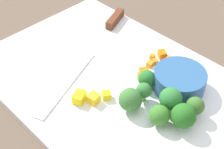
# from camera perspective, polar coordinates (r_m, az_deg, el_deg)

# --- Properties ---
(ground_plane) EXTENTS (4.00, 4.00, 0.00)m
(ground_plane) POSITION_cam_1_polar(r_m,az_deg,el_deg) (0.59, 0.00, -1.57)
(ground_plane) COLOR brown
(cutting_board) EXTENTS (0.50, 0.35, 0.01)m
(cutting_board) POSITION_cam_1_polar(r_m,az_deg,el_deg) (0.59, 0.00, -1.15)
(cutting_board) COLOR white
(cutting_board) RESTS_ON ground_plane
(prep_bowl) EXTENTS (0.09, 0.09, 0.04)m
(prep_bowl) POSITION_cam_1_polar(r_m,az_deg,el_deg) (0.57, 12.13, -1.04)
(prep_bowl) COLOR #2C5B8C
(prep_bowl) RESTS_ON cutting_board
(chef_knife) EXTENTS (0.14, 0.33, 0.02)m
(chef_knife) POSITION_cam_1_polar(r_m,az_deg,el_deg) (0.66, -2.32, 6.37)
(chef_knife) COLOR silver
(chef_knife) RESTS_ON cutting_board
(carrot_dice_0) EXTENTS (0.02, 0.02, 0.01)m
(carrot_dice_0) POSITION_cam_1_polar(r_m,az_deg,el_deg) (0.59, 5.80, 0.44)
(carrot_dice_0) COLOR orange
(carrot_dice_0) RESTS_ON cutting_board
(carrot_dice_1) EXTENTS (0.02, 0.02, 0.01)m
(carrot_dice_1) POSITION_cam_1_polar(r_m,az_deg,el_deg) (0.62, 10.33, 2.64)
(carrot_dice_1) COLOR orange
(carrot_dice_1) RESTS_ON cutting_board
(carrot_dice_2) EXTENTS (0.02, 0.02, 0.01)m
(carrot_dice_2) POSITION_cam_1_polar(r_m,az_deg,el_deg) (0.57, 5.90, -1.34)
(carrot_dice_2) COLOR orange
(carrot_dice_2) RESTS_ON cutting_board
(carrot_dice_3) EXTENTS (0.01, 0.01, 0.01)m
(carrot_dice_3) POSITION_cam_1_polar(r_m,az_deg,el_deg) (0.63, 7.36, 3.21)
(carrot_dice_3) COLOR orange
(carrot_dice_3) RESTS_ON cutting_board
(carrot_dice_4) EXTENTS (0.01, 0.01, 0.01)m
(carrot_dice_4) POSITION_cam_1_polar(r_m,az_deg,el_deg) (0.61, 10.00, 1.86)
(carrot_dice_4) COLOR orange
(carrot_dice_4) RESTS_ON cutting_board
(carrot_dice_5) EXTENTS (0.01, 0.01, 0.01)m
(carrot_dice_5) POSITION_cam_1_polar(r_m,az_deg,el_deg) (0.61, 6.88, 1.87)
(carrot_dice_5) COLOR orange
(carrot_dice_5) RESTS_ON cutting_board
(carrot_dice_6) EXTENTS (0.02, 0.02, 0.01)m
(carrot_dice_6) POSITION_cam_1_polar(r_m,az_deg,el_deg) (0.58, 5.24, -0.31)
(carrot_dice_6) COLOR orange
(carrot_dice_6) RESTS_ON cutting_board
(carrot_dice_7) EXTENTS (0.01, 0.01, 0.01)m
(carrot_dice_7) POSITION_cam_1_polar(r_m,az_deg,el_deg) (0.61, 7.86, 2.28)
(carrot_dice_7) COLOR orange
(carrot_dice_7) RESTS_ON cutting_board
(carrot_dice_8) EXTENTS (0.02, 0.02, 0.01)m
(carrot_dice_8) POSITION_cam_1_polar(r_m,az_deg,el_deg) (0.63, 9.07, 3.62)
(carrot_dice_8) COLOR orange
(carrot_dice_8) RESTS_ON cutting_board
(pepper_dice_0) EXTENTS (0.02, 0.02, 0.01)m
(pepper_dice_0) POSITION_cam_1_polar(r_m,az_deg,el_deg) (0.54, -1.01, -3.78)
(pepper_dice_0) COLOR yellow
(pepper_dice_0) RESTS_ON cutting_board
(pepper_dice_1) EXTENTS (0.03, 0.03, 0.02)m
(pepper_dice_1) POSITION_cam_1_polar(r_m,az_deg,el_deg) (0.54, -6.06, -4.03)
(pepper_dice_1) COLOR yellow
(pepper_dice_1) RESTS_ON cutting_board
(pepper_dice_2) EXTENTS (0.02, 0.02, 0.02)m
(pepper_dice_2) POSITION_cam_1_polar(r_m,az_deg,el_deg) (0.54, -3.33, -4.35)
(pepper_dice_2) COLOR yellow
(pepper_dice_2) RESTS_ON cutting_board
(broccoli_floret_0) EXTENTS (0.03, 0.03, 0.04)m
(broccoli_floret_0) POSITION_cam_1_polar(r_m,az_deg,el_deg) (0.52, 14.83, -5.58)
(broccoli_floret_0) COLOR #8AAF6C
(broccoli_floret_0) RESTS_ON cutting_board
(broccoli_floret_1) EXTENTS (0.03, 0.03, 0.04)m
(broccoli_floret_1) POSITION_cam_1_polar(r_m,az_deg,el_deg) (0.50, 8.60, -7.35)
(broccoli_floret_1) COLOR #81B060
(broccoli_floret_1) RESTS_ON cutting_board
(broccoli_floret_2) EXTENTS (0.04, 0.04, 0.04)m
(broccoli_floret_2) POSITION_cam_1_polar(r_m,az_deg,el_deg) (0.51, 3.34, -4.62)
(broccoli_floret_2) COLOR #93B769
(broccoli_floret_2) RESTS_ON cutting_board
(broccoli_floret_3) EXTENTS (0.04, 0.04, 0.04)m
(broccoli_floret_3) POSITION_cam_1_polar(r_m,az_deg,el_deg) (0.50, 12.63, -7.53)
(broccoli_floret_3) COLOR #90C463
(broccoli_floret_3) RESTS_ON cutting_board
(broccoli_floret_4) EXTENTS (0.04, 0.04, 0.05)m
(broccoli_floret_4) POSITION_cam_1_polar(r_m,az_deg,el_deg) (0.52, 10.59, -4.41)
(broccoli_floret_4) COLOR #8AAA69
(broccoli_floret_4) RESTS_ON cutting_board
(broccoli_floret_5) EXTENTS (0.03, 0.03, 0.04)m
(broccoli_floret_5) POSITION_cam_1_polar(r_m,az_deg,el_deg) (0.53, 5.83, -2.91)
(broccoli_floret_5) COLOR #91B665
(broccoli_floret_5) RESTS_ON cutting_board
(broccoli_floret_6) EXTENTS (0.03, 0.03, 0.04)m
(broccoli_floret_6) POSITION_cam_1_polar(r_m,az_deg,el_deg) (0.56, 6.32, -0.79)
(broccoli_floret_6) COLOR #95C35D
(broccoli_floret_6) RESTS_ON cutting_board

